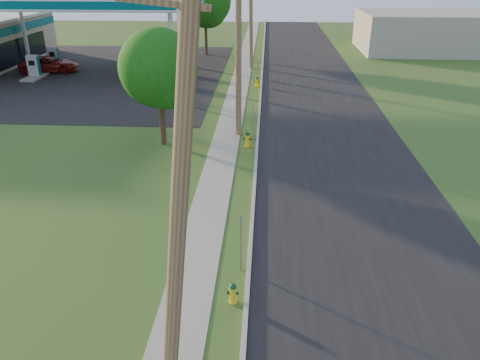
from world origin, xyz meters
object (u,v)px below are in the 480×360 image
object	(u,v)px
fuel_pump_nw	(34,69)
car_red	(49,64)
tree_verge	(160,72)
hydrant_near	(233,293)
fuel_pump_se	(152,61)
hydrant_far	(257,82)
tree_lot	(206,3)
utility_pole_mid	(238,46)
price_pylon	(182,23)
hydrant_mid	(247,139)
fuel_pump_ne	(141,71)
utility_pole_near	(178,222)
utility_pole_far	(251,13)
fuel_pump_sw	(54,60)

from	to	relation	value
fuel_pump_nw	car_red	xyz separation A→B (m)	(0.32, 2.24, -0.04)
tree_verge	hydrant_near	xyz separation A→B (m)	(4.56, -12.61, -3.59)
fuel_pump_se	hydrant_far	world-z (taller)	fuel_pump_se
tree_lot	hydrant_near	size ratio (longest dim) A/B	11.56
tree_verge	fuel_pump_se	bearing A→B (deg)	105.04
utility_pole_mid	fuel_pump_nw	size ratio (longest dim) A/B	3.06
price_pylon	hydrant_mid	xyz separation A→B (m)	(4.49, -7.34, -5.02)
car_red	price_pylon	bearing A→B (deg)	-135.63
fuel_pump_ne	hydrant_far	xyz separation A→B (m)	(9.68, -1.90, -0.33)
utility_pole_near	utility_pole_mid	size ratio (longest dim) A/B	0.97
utility_pole_near	hydrant_mid	bearing A→B (deg)	87.92
utility_pole_near	tree_verge	world-z (taller)	utility_pole_near
price_pylon	hydrant_near	xyz separation A→B (m)	(4.61, -19.90, -5.10)
hydrant_far	utility_pole_far	bearing A→B (deg)	96.41
utility_pole_near	hydrant_far	size ratio (longest dim) A/B	11.88
fuel_pump_nw	hydrant_mid	xyz separation A→B (m)	(18.49, -14.84, -0.31)
hydrant_near	hydrant_mid	bearing A→B (deg)	90.54
utility_pole_mid	car_red	distance (m)	23.66
tree_verge	fuel_pump_ne	bearing A→B (deg)	108.85
fuel_pump_nw	fuel_pump_se	distance (m)	9.85
fuel_pump_nw	tree_verge	size ratio (longest dim) A/B	0.52
fuel_pump_se	tree_lot	size ratio (longest dim) A/B	0.40
fuel_pump_ne	car_red	bearing A→B (deg)	165.51
tree_lot	hydrant_near	world-z (taller)	tree_lot
fuel_pump_ne	fuel_pump_se	world-z (taller)	same
utility_pole_mid	hydrant_far	world-z (taller)	utility_pole_mid
hydrant_near	hydrant_far	xyz separation A→B (m)	(0.07, 25.50, 0.06)
fuel_pump_ne	hydrant_mid	bearing A→B (deg)	-57.42
utility_pole_far	tree_verge	bearing A→B (deg)	-101.02
utility_pole_mid	hydrant_near	xyz separation A→B (m)	(0.71, -14.40, -4.62)
utility_pole_mid	fuel_pump_se	xyz separation A→B (m)	(-8.90, 17.00, -4.23)
price_pylon	tree_lot	xyz separation A→B (m)	(-0.84, 18.84, -0.33)
utility_pole_near	hydrant_near	xyz separation A→B (m)	(0.71, 3.60, -4.47)
utility_pole_near	fuel_pump_sw	xyz separation A→B (m)	(-17.90, 35.00, -4.08)
fuel_pump_se	car_red	xyz separation A→B (m)	(-8.68, -1.76, -0.04)
fuel_pump_nw	price_pylon	xyz separation A→B (m)	(14.00, -7.50, 4.71)
price_pylon	utility_pole_far	bearing A→B (deg)	72.67
price_pylon	hydrant_mid	distance (m)	9.96
utility_pole_near	tree_lot	bearing A→B (deg)	96.39
fuel_pump_sw	hydrant_near	bearing A→B (deg)	-59.35
fuel_pump_ne	hydrant_mid	size ratio (longest dim) A/B	3.83
utility_pole_near	utility_pole_mid	distance (m)	18.00
fuel_pump_sw	hydrant_far	xyz separation A→B (m)	(18.68, -5.90, -0.33)
utility_pole_near	tree_verge	xyz separation A→B (m)	(-3.85, 16.22, -0.88)
tree_lot	utility_pole_mid	bearing A→B (deg)	-78.97
fuel_pump_sw	car_red	distance (m)	1.79
utility_pole_mid	price_pylon	xyz separation A→B (m)	(-3.90, 5.50, 0.48)
tree_lot	fuel_pump_sw	bearing A→B (deg)	-150.85
tree_verge	hydrant_far	bearing A→B (deg)	70.24
fuel_pump_ne	fuel_pump_sw	size ratio (longest dim) A/B	1.00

